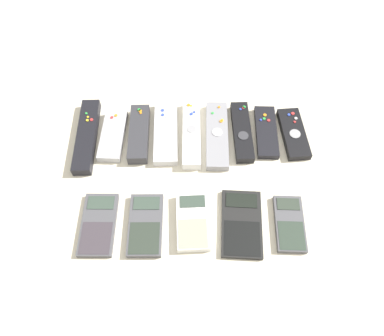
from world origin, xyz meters
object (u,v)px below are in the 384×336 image
at_px(calculator_3, 242,223).
at_px(remote_8, 293,134).
at_px(remote_0, 87,136).
at_px(calculator_0, 99,224).
at_px(calculator_4, 290,224).
at_px(remote_3, 166,132).
at_px(remote_6, 242,132).
at_px(calculator_1, 146,225).
at_px(remote_7, 266,132).
at_px(remote_2, 139,134).
at_px(remote_5, 217,135).
at_px(remote_4, 192,133).
at_px(remote_1, 113,135).
at_px(calculator_2, 192,222).

bearing_deg(calculator_3, remote_8, 61.78).
relative_size(remote_0, calculator_0, 1.48).
bearing_deg(calculator_4, remote_8, 82.07).
relative_size(remote_0, remote_3, 1.14).
xyz_separation_m(remote_3, remote_6, (0.19, -0.00, 0.00)).
height_order(remote_8, calculator_1, remote_8).
relative_size(remote_0, calculator_3, 1.34).
distance_m(remote_7, calculator_0, 0.47).
height_order(remote_2, remote_7, remote_2).
distance_m(remote_2, remote_5, 0.20).
relative_size(remote_4, remote_8, 1.31).
xyz_separation_m(remote_0, calculator_4, (0.48, -0.24, -0.01)).
bearing_deg(remote_0, remote_1, 1.46).
height_order(remote_4, calculator_3, remote_4).
height_order(remote_3, calculator_4, remote_3).
bearing_deg(remote_3, remote_5, -5.58).
bearing_deg(calculator_0, remote_6, 37.35).
distance_m(remote_6, calculator_0, 0.42).
height_order(remote_1, calculator_0, remote_1).
bearing_deg(remote_4, remote_0, -178.50).
bearing_deg(calculator_2, remote_7, 50.10).
height_order(remote_3, calculator_3, remote_3).
xyz_separation_m(remote_1, remote_7, (0.39, 0.01, -0.00)).
bearing_deg(calculator_1, remote_6, 47.48).
bearing_deg(calculator_4, calculator_3, -178.65).
bearing_deg(remote_2, calculator_3, -45.73).
xyz_separation_m(remote_0, remote_7, (0.45, 0.01, -0.00)).
bearing_deg(remote_7, calculator_4, -82.58).
bearing_deg(calculator_1, remote_7, 40.77).
height_order(remote_0, calculator_1, remote_0).
bearing_deg(calculator_0, calculator_2, 1.74).
height_order(calculator_2, calculator_3, calculator_2).
relative_size(remote_6, calculator_4, 1.34).
distance_m(remote_4, remote_6, 0.13).
xyz_separation_m(remote_6, remote_8, (0.13, -0.01, -0.00)).
bearing_deg(remote_8, remote_7, 169.95).
bearing_deg(calculator_2, calculator_1, -178.77).
relative_size(remote_2, remote_8, 1.08).
height_order(remote_8, calculator_4, remote_8).
bearing_deg(calculator_2, calculator_4, -3.39).
distance_m(remote_6, remote_8, 0.13).
xyz_separation_m(remote_2, remote_3, (0.07, 0.01, -0.00)).
xyz_separation_m(remote_2, remote_6, (0.26, 0.00, -0.00)).
distance_m(remote_2, remote_7, 0.32).
distance_m(remote_6, calculator_4, 0.26).
distance_m(remote_5, remote_7, 0.13).
height_order(remote_0, remote_8, remote_0).
bearing_deg(calculator_3, remote_1, 145.64).
relative_size(remote_4, remote_5, 1.00).
distance_m(remote_8, calculator_0, 0.52).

